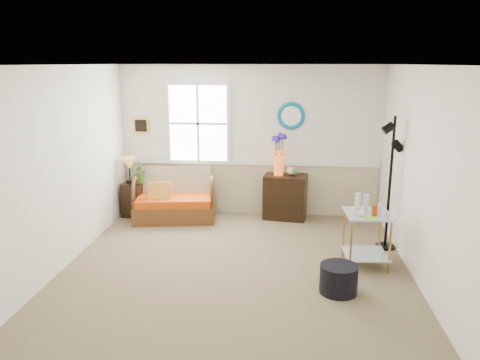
# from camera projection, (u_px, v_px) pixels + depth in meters

# --- Properties ---
(floor) EXTENTS (4.50, 5.00, 0.01)m
(floor) POSITION_uv_depth(u_px,v_px,m) (235.00, 272.00, 6.03)
(floor) COLOR #7F6F54
(floor) RESTS_ON ground
(ceiling) EXTENTS (4.50, 5.00, 0.01)m
(ceiling) POSITION_uv_depth(u_px,v_px,m) (234.00, 65.00, 5.39)
(ceiling) COLOR white
(ceiling) RESTS_ON walls
(walls) EXTENTS (4.51, 5.01, 2.60)m
(walls) POSITION_uv_depth(u_px,v_px,m) (234.00, 174.00, 5.71)
(walls) COLOR white
(walls) RESTS_ON floor
(wainscot) EXTENTS (4.46, 0.02, 0.90)m
(wainscot) POSITION_uv_depth(u_px,v_px,m) (249.00, 189.00, 8.31)
(wainscot) COLOR tan
(wainscot) RESTS_ON walls
(chair_rail) EXTENTS (4.46, 0.04, 0.06)m
(chair_rail) POSITION_uv_depth(u_px,v_px,m) (250.00, 163.00, 8.19)
(chair_rail) COLOR white
(chair_rail) RESTS_ON walls
(window) EXTENTS (1.14, 0.06, 1.44)m
(window) POSITION_uv_depth(u_px,v_px,m) (198.00, 124.00, 8.11)
(window) COLOR white
(window) RESTS_ON walls
(picture) EXTENTS (0.28, 0.03, 0.28)m
(picture) POSITION_uv_depth(u_px,v_px,m) (141.00, 126.00, 8.22)
(picture) COLOR gold
(picture) RESTS_ON walls
(mirror) EXTENTS (0.47, 0.07, 0.47)m
(mirror) POSITION_uv_depth(u_px,v_px,m) (291.00, 116.00, 7.93)
(mirror) COLOR #1181A9
(mirror) RESTS_ON walls
(loveseat) EXTENTS (1.44, 0.95, 0.88)m
(loveseat) POSITION_uv_depth(u_px,v_px,m) (174.00, 195.00, 7.97)
(loveseat) COLOR brown
(loveseat) RESTS_ON floor
(throw_pillow) EXTENTS (0.41, 0.17, 0.40)m
(throw_pillow) POSITION_uv_depth(u_px,v_px,m) (160.00, 194.00, 7.85)
(throw_pillow) COLOR orange
(throw_pillow) RESTS_ON loveseat
(lamp_stand) EXTENTS (0.38, 0.38, 0.60)m
(lamp_stand) POSITION_uv_depth(u_px,v_px,m) (134.00, 199.00, 8.19)
(lamp_stand) COLOR black
(lamp_stand) RESTS_ON floor
(table_lamp) EXTENTS (0.31, 0.31, 0.46)m
(table_lamp) POSITION_uv_depth(u_px,v_px,m) (129.00, 170.00, 8.04)
(table_lamp) COLOR gold
(table_lamp) RESTS_ON lamp_stand
(potted_plant) EXTENTS (0.36, 0.39, 0.28)m
(potted_plant) POSITION_uv_depth(u_px,v_px,m) (140.00, 175.00, 8.07)
(potted_plant) COLOR #396325
(potted_plant) RESTS_ON lamp_stand
(cabinet) EXTENTS (0.77, 0.55, 0.76)m
(cabinet) POSITION_uv_depth(u_px,v_px,m) (285.00, 197.00, 8.06)
(cabinet) COLOR black
(cabinet) RESTS_ON floor
(flower_vase) EXTENTS (0.27, 0.27, 0.70)m
(flower_vase) POSITION_uv_depth(u_px,v_px,m) (279.00, 155.00, 7.89)
(flower_vase) COLOR #DD5016
(flower_vase) RESTS_ON cabinet
(side_table) EXTENTS (0.61, 0.61, 0.73)m
(side_table) POSITION_uv_depth(u_px,v_px,m) (366.00, 240.00, 6.15)
(side_table) COLOR #B47A39
(side_table) RESTS_ON floor
(tabletop_items) EXTENTS (0.48, 0.48, 0.24)m
(tabletop_items) POSITION_uv_depth(u_px,v_px,m) (367.00, 205.00, 5.99)
(tabletop_items) COLOR silver
(tabletop_items) RESTS_ON side_table
(floor_lamp) EXTENTS (0.31, 0.31, 1.92)m
(floor_lamp) POSITION_uv_depth(u_px,v_px,m) (390.00, 184.00, 6.61)
(floor_lamp) COLOR black
(floor_lamp) RESTS_ON floor
(ottoman) EXTENTS (0.57, 0.57, 0.34)m
(ottoman) POSITION_uv_depth(u_px,v_px,m) (339.00, 279.00, 5.46)
(ottoman) COLOR black
(ottoman) RESTS_ON floor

